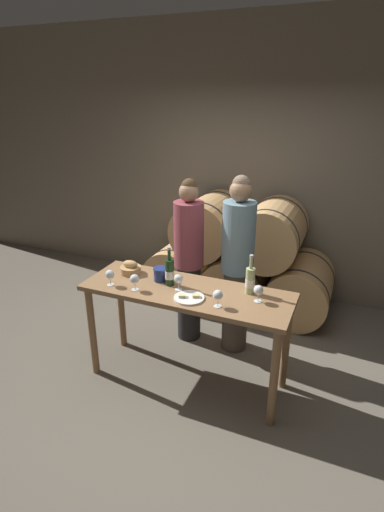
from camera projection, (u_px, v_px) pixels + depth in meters
ground_plane at (187, 378)px, 3.58m from camera, size 10.00×10.00×0.00m
stone_wall_back at (256, 163)px, 4.74m from camera, size 10.00×0.12×3.20m
barrel_stack at (239, 259)px, 4.66m from camera, size 2.15×0.86×1.29m
tasting_table at (186, 304)px, 3.29m from camera, size 1.73×0.59×0.89m
person_left at (189, 260)px, 3.89m from camera, size 0.29×0.29×1.66m
person_right at (237, 265)px, 3.70m from camera, size 0.30×0.30×1.73m
wine_bottle_red at (170, 272)px, 3.28m from camera, size 0.08×0.08×0.34m
wine_bottle_white at (250, 280)px, 3.15m from camera, size 0.08×0.08×0.33m
blue_crock at (160, 274)px, 3.38m from camera, size 0.12×0.12×0.12m
bread_basket at (131, 268)px, 3.52m from camera, size 0.18×0.18×0.12m
cheese_plate at (189, 298)px, 3.10m from camera, size 0.24×0.24×0.04m
wine_glass_far_left at (110, 275)px, 3.28m from camera, size 0.08×0.08×0.14m
wine_glass_left at (135, 279)px, 3.20m from camera, size 0.08×0.08×0.14m
wine_glass_center at (178, 279)px, 3.21m from camera, size 0.08×0.08×0.14m
wine_glass_right at (218, 295)px, 2.95m from camera, size 0.08×0.08×0.14m
wine_glass_far_right at (259, 290)px, 3.02m from camera, size 0.08×0.08×0.14m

